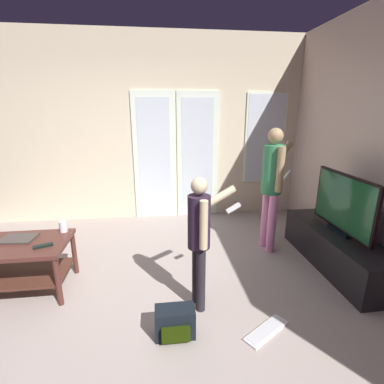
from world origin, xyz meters
name	(u,v)px	position (x,y,z in m)	size (l,w,h in m)	color
ground_plane	(119,313)	(0.00, 0.00, -0.01)	(5.56, 4.86, 0.02)	#A1928A
wall_back_with_doors	(138,132)	(0.11, 2.39, 1.40)	(5.56, 0.09, 2.91)	beige
coffee_table	(20,257)	(-0.96, 0.44, 0.38)	(0.91, 0.61, 0.52)	#4C2620
tv_stand	(337,249)	(2.40, 0.50, 0.21)	(0.50, 1.56, 0.42)	black
flat_screen_tv	(344,204)	(2.40, 0.50, 0.76)	(0.08, 0.98, 0.67)	black
person_adult	(273,180)	(1.78, 1.00, 0.92)	(0.48, 0.46, 1.55)	pink
person_child	(200,232)	(0.74, 0.01, 0.74)	(0.52, 0.38, 1.22)	#252127
backpack	(175,323)	(0.49, -0.33, 0.12)	(0.32, 0.21, 0.25)	black
loose_keyboard	(266,331)	(1.23, -0.39, 0.01)	(0.44, 0.35, 0.02)	white
laptop_closed	(18,239)	(-0.99, 0.53, 0.53)	(0.31, 0.22, 0.02)	#3C3431
cup_by_laptop	(63,226)	(-0.61, 0.67, 0.58)	(0.08, 0.08, 0.12)	white
tv_remote_black	(43,246)	(-0.69, 0.34, 0.53)	(0.17, 0.05, 0.02)	black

